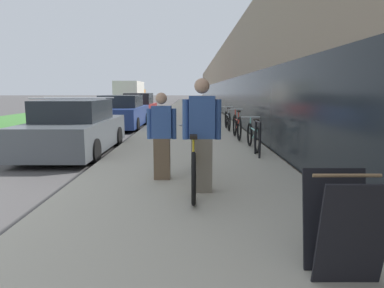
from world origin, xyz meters
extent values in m
cube|color=#B2AA99|center=(5.14, 21.00, 0.08)|extent=(4.17, 70.00, 0.16)
cube|color=gray|center=(12.28, 29.00, 2.42)|extent=(10.00, 70.00, 4.84)
cube|color=#1E2328|center=(7.32, 29.00, 1.25)|extent=(0.10, 63.00, 2.20)
cube|color=#3D7533|center=(-5.48, 25.00, 0.01)|extent=(4.04, 70.00, 0.03)
torus|color=black|center=(5.18, 2.04, 0.53)|extent=(0.06, 0.74, 0.74)
torus|color=black|center=(5.18, 0.02, 0.53)|extent=(0.06, 0.74, 0.74)
cylinder|color=yellow|center=(5.18, 1.03, 0.75)|extent=(0.04, 1.71, 0.04)
cylinder|color=yellow|center=(5.18, 0.63, 0.65)|extent=(0.04, 1.02, 0.34)
cylinder|color=yellow|center=(5.18, 0.38, 0.91)|extent=(0.03, 0.03, 0.31)
cube|color=black|center=(5.18, 0.38, 1.06)|extent=(0.11, 0.22, 0.05)
cylinder|color=yellow|center=(5.18, 1.87, 0.91)|extent=(0.03, 0.03, 0.32)
cylinder|color=silver|center=(5.18, 1.87, 1.08)|extent=(0.52, 0.03, 0.03)
cube|color=#756B5B|center=(5.31, 0.67, 0.58)|extent=(0.32, 0.23, 0.84)
cube|color=#33518E|center=(5.31, 0.67, 1.32)|extent=(0.39, 0.23, 0.64)
cylinder|color=#33518E|center=(5.06, 0.67, 1.29)|extent=(0.10, 0.10, 0.61)
cylinder|color=#33518E|center=(5.55, 0.67, 1.29)|extent=(0.10, 0.10, 0.61)
sphere|color=tan|center=(5.31, 0.67, 1.79)|extent=(0.23, 0.23, 0.23)
cube|color=brown|center=(4.62, 1.42, 0.53)|extent=(0.28, 0.20, 0.74)
cube|color=#33518E|center=(4.62, 1.42, 1.18)|extent=(0.34, 0.20, 0.56)
cylinder|color=#33518E|center=(4.41, 1.42, 1.15)|extent=(0.09, 0.09, 0.53)
cylinder|color=#33518E|center=(4.84, 1.42, 1.15)|extent=(0.09, 0.09, 0.53)
sphere|color=tan|center=(4.62, 1.42, 1.59)|extent=(0.20, 0.20, 0.20)
cylinder|color=black|center=(6.73, 3.29, 0.57)|extent=(0.05, 0.05, 0.82)
cylinder|color=black|center=(6.73, 3.84, 0.57)|extent=(0.05, 0.05, 0.82)
cylinder|color=black|center=(6.73, 3.56, 0.98)|extent=(0.05, 0.55, 0.05)
torus|color=black|center=(6.79, 5.07, 0.49)|extent=(0.06, 0.67, 0.67)
torus|color=black|center=(6.79, 3.95, 0.49)|extent=(0.06, 0.67, 0.67)
cylinder|color=#7AD1C6|center=(6.79, 4.51, 0.70)|extent=(0.04, 0.95, 0.04)
cylinder|color=#7AD1C6|center=(6.79, 4.29, 0.60)|extent=(0.04, 0.58, 0.31)
cylinder|color=#7AD1C6|center=(6.79, 4.16, 0.83)|extent=(0.03, 0.03, 0.28)
cube|color=black|center=(6.79, 4.16, 0.97)|extent=(0.11, 0.22, 0.05)
cylinder|color=#7AD1C6|center=(6.79, 4.99, 0.84)|extent=(0.03, 0.03, 0.29)
cylinder|color=silver|center=(6.79, 4.99, 0.99)|extent=(0.52, 0.03, 0.03)
torus|color=black|center=(6.64, 7.22, 0.53)|extent=(0.06, 0.75, 0.75)
torus|color=black|center=(6.64, 6.11, 0.53)|extent=(0.06, 0.75, 0.75)
cylinder|color=red|center=(6.64, 6.66, 0.76)|extent=(0.04, 0.95, 0.04)
cylinder|color=red|center=(6.64, 6.44, 0.65)|extent=(0.04, 0.57, 0.34)
cylinder|color=red|center=(6.64, 6.31, 0.92)|extent=(0.03, 0.03, 0.31)
cube|color=black|center=(6.64, 6.31, 1.07)|extent=(0.11, 0.22, 0.05)
cylinder|color=red|center=(6.64, 7.13, 0.92)|extent=(0.03, 0.03, 0.33)
cylinder|color=silver|center=(6.64, 7.13, 1.09)|extent=(0.52, 0.03, 0.03)
torus|color=black|center=(6.59, 9.80, 0.52)|extent=(0.06, 0.72, 0.72)
torus|color=black|center=(6.59, 8.66, 0.52)|extent=(0.06, 0.72, 0.72)
cylinder|color=#B7BCC1|center=(6.59, 9.23, 0.73)|extent=(0.04, 0.96, 0.04)
cylinder|color=#B7BCC1|center=(6.59, 9.00, 0.63)|extent=(0.04, 0.58, 0.33)
cylinder|color=#B7BCC1|center=(6.59, 8.87, 0.88)|extent=(0.03, 0.03, 0.30)
cube|color=black|center=(6.59, 8.87, 1.03)|extent=(0.11, 0.22, 0.05)
cylinder|color=#B7BCC1|center=(6.59, 9.71, 0.89)|extent=(0.03, 0.03, 0.31)
cylinder|color=silver|center=(6.59, 9.71, 1.04)|extent=(0.52, 0.03, 0.03)
cube|color=black|center=(6.43, -2.00, 0.60)|extent=(0.56, 0.20, 0.89)
cube|color=black|center=(6.43, -1.64, 0.60)|extent=(0.56, 0.20, 0.89)
cylinder|color=#93704C|center=(6.43, -1.82, 1.04)|extent=(0.56, 0.03, 0.03)
cube|color=#4C5156|center=(1.96, 4.72, 0.53)|extent=(1.85, 4.29, 0.77)
cube|color=#1E2328|center=(1.96, 4.72, 1.19)|extent=(1.59, 2.14, 0.55)
cylinder|color=silver|center=(1.96, 5.19, 1.52)|extent=(1.97, 0.04, 0.04)
cylinder|color=silver|center=(1.96, 4.25, 1.52)|extent=(1.97, 0.04, 0.04)
cylinder|color=black|center=(1.10, 6.01, 0.30)|extent=(0.22, 0.60, 0.60)
cylinder|color=black|center=(2.82, 6.01, 0.30)|extent=(0.22, 0.60, 0.60)
cylinder|color=black|center=(1.10, 3.43, 0.30)|extent=(0.22, 0.60, 0.60)
cylinder|color=black|center=(2.82, 3.43, 0.30)|extent=(0.22, 0.60, 0.60)
cube|color=navy|center=(1.94, 11.16, 0.56)|extent=(1.87, 4.67, 0.82)
cube|color=#1E2328|center=(1.94, 11.16, 1.23)|extent=(1.60, 2.34, 0.53)
cylinder|color=black|center=(1.08, 12.56, 0.30)|extent=(0.22, 0.60, 0.60)
cylinder|color=black|center=(2.81, 12.56, 0.30)|extent=(0.22, 0.60, 0.60)
cylinder|color=black|center=(1.08, 9.76, 0.30)|extent=(0.22, 0.60, 0.60)
cylinder|color=black|center=(2.81, 9.76, 0.30)|extent=(0.22, 0.60, 0.60)
cube|color=maroon|center=(1.83, 17.08, 0.50)|extent=(1.77, 4.69, 0.71)
cube|color=#1E2328|center=(1.83, 17.08, 1.20)|extent=(1.53, 2.35, 0.69)
cylinder|color=black|center=(1.00, 18.49, 0.30)|extent=(0.22, 0.60, 0.60)
cylinder|color=black|center=(2.65, 18.49, 0.30)|extent=(0.22, 0.60, 0.60)
cylinder|color=black|center=(1.00, 15.67, 0.30)|extent=(0.22, 0.60, 0.60)
cylinder|color=black|center=(2.65, 15.67, 0.30)|extent=(0.22, 0.60, 0.60)
cube|color=orange|center=(-1.66, 36.63, 1.02)|extent=(2.30, 1.77, 1.58)
cube|color=silver|center=(-1.66, 33.08, 1.45)|extent=(2.50, 5.32, 2.43)
cylinder|color=black|center=(-2.80, 36.17, 0.42)|extent=(0.28, 0.84, 0.84)
cylinder|color=black|center=(-0.51, 36.17, 0.42)|extent=(0.28, 0.84, 0.84)
cylinder|color=black|center=(-2.80, 32.02, 0.42)|extent=(0.28, 0.84, 0.84)
cylinder|color=black|center=(-0.51, 32.02, 0.42)|extent=(0.28, 0.84, 0.84)
camera|label=1|loc=(5.16, -4.54, 1.73)|focal=32.00mm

